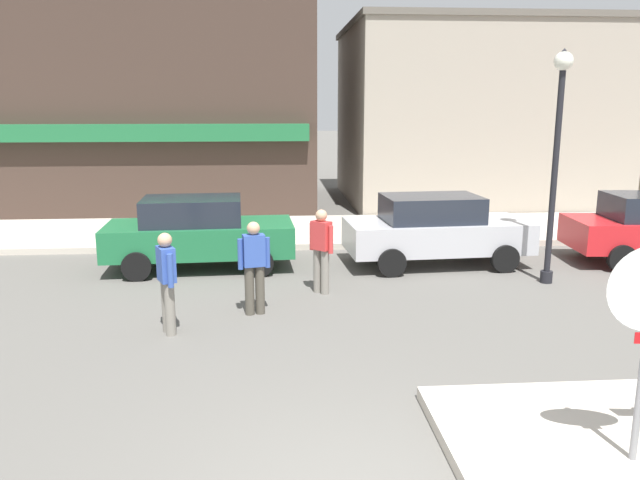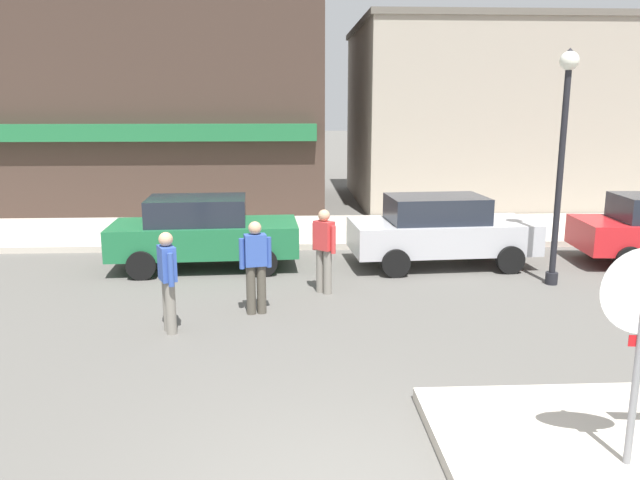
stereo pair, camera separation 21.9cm
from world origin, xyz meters
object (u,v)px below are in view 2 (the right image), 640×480
pedestrian_crossing_near (324,249)px  pedestrian_kerb_side (256,265)px  parked_car_second (440,230)px  lamp_post (563,134)px  parked_car_nearest (203,231)px  pedestrian_crossing_far (168,279)px

pedestrian_crossing_near → pedestrian_kerb_side: size_ratio=1.00×
pedestrian_crossing_near → parked_car_second: bearing=35.9°
lamp_post → pedestrian_crossing_near: 5.05m
parked_car_nearest → parked_car_second: bearing=-0.8°
lamp_post → pedestrian_kerb_side: lamp_post is taller
lamp_post → parked_car_second: bearing=139.8°
parked_car_nearest → lamp_post: bearing=-13.2°
parked_car_second → pedestrian_crossing_near: bearing=-144.1°
lamp_post → pedestrian_crossing_far: 7.78m
parked_car_second → pedestrian_crossing_far: (-5.24, -3.90, 0.06)m
pedestrian_crossing_near → pedestrian_crossing_far: bearing=-142.5°
parked_car_nearest → pedestrian_kerb_side: pedestrian_kerb_side is taller
lamp_post → parked_car_second: (-1.89, 1.60, -2.15)m
parked_car_second → pedestrian_crossing_near: pedestrian_crossing_near is taller
parked_car_nearest → parked_car_second: 5.21m
lamp_post → pedestrian_kerb_side: size_ratio=2.82×
pedestrian_crossing_near → pedestrian_kerb_side: (-1.23, -1.13, 0.00)m
parked_car_second → lamp_post: bearing=-40.2°
lamp_post → pedestrian_kerb_side: bearing=-165.6°
lamp_post → parked_car_second: 3.27m
parked_car_second → pedestrian_kerb_side: bearing=-141.8°
lamp_post → parked_car_nearest: bearing=166.8°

